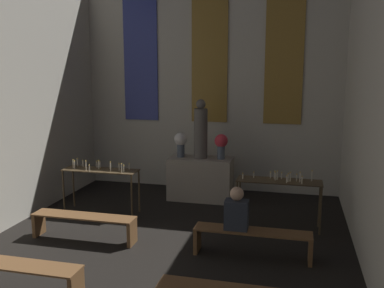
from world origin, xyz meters
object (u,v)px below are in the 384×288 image
person_seated (237,211)px  pew_third_left (14,272)px  altar (201,179)px  flower_vase_right (221,144)px  candle_rack_left (101,175)px  pew_back_right (252,238)px  statue (201,131)px  flower_vase_left (181,142)px  candle_rack_right (279,186)px  pew_back_left (84,222)px

person_seated → pew_third_left: bearing=-144.5°
altar → flower_vase_right: flower_vase_right is taller
candle_rack_left → person_seated: size_ratio=2.26×
altar → pew_back_right: bearing=-62.2°
flower_vase_right → statue: bearing=180.0°
statue → flower_vase_left: statue is taller
pew_third_left → pew_back_right: same height
flower_vase_right → person_seated: 2.86m
altar → pew_back_right: (1.43, -2.71, -0.16)m
candle_rack_right → pew_third_left: candle_rack_right is taller
candle_rack_right → person_seated: 1.50m
statue → pew_back_left: 3.30m
statue → candle_rack_left: (-1.76, -1.33, -0.76)m
pew_third_left → person_seated: 3.23m
candle_rack_right → person_seated: bearing=-113.0°
flower_vase_right → pew_back_right: (0.97, -2.71, -0.97)m
flower_vase_right → person_seated: (0.72, -2.71, -0.55)m
flower_vase_left → person_seated: 3.21m
pew_third_left → pew_back_left: size_ratio=1.00×
statue → candle_rack_left: 2.33m
altar → flower_vase_left: flower_vase_left is taller
candle_rack_left → altar: bearing=37.1°
pew_back_left → pew_back_right: bearing=0.0°
flower_vase_left → person_seated: flower_vase_left is taller
altar → pew_back_left: 3.07m
pew_back_left → person_seated: size_ratio=2.68×
flower_vase_left → pew_back_left: flower_vase_left is taller
candle_rack_left → pew_back_right: size_ratio=0.84×
statue → pew_back_right: bearing=-62.2°
person_seated → pew_back_right: bearing=-0.0°
statue → flower_vase_right: (0.45, 0.00, -0.26)m
flower_vase_left → candle_rack_left: 1.93m
flower_vase_right → pew_back_right: size_ratio=0.30×
pew_back_left → pew_back_right: size_ratio=1.00×
flower_vase_right → candle_rack_left: (-2.21, -1.33, -0.50)m
candle_rack_left → pew_back_left: 1.49m
candle_rack_right → candle_rack_left: bearing=-180.0°
candle_rack_right → pew_third_left: bearing=-134.6°
altar → flower_vase_right: (0.45, 0.00, 0.81)m
flower_vase_right → pew_back_right: flower_vase_right is taller
flower_vase_right → candle_rack_right: size_ratio=0.36×
flower_vase_left → pew_back_left: 3.04m
statue → candle_rack_right: statue is taller
candle_rack_right → pew_third_left: 4.57m
flower_vase_left → pew_third_left: size_ratio=0.30×
candle_rack_left → pew_back_right: (3.19, -1.38, -0.47)m
person_seated → statue: bearing=113.5°
candle_rack_left → pew_back_left: candle_rack_left is taller
altar → pew_back_left: bearing=-117.8°
flower_vase_right → pew_back_right: 3.04m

